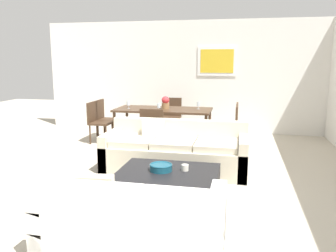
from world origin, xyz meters
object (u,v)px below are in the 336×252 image
wine_glass_left_near (128,103)px  dining_chair_left_far (105,116)px  dining_chair_left_near (97,119)px  wine_glass_right_far (198,104)px  centerpiece_vase (166,103)px  candle_jar (185,168)px  dining_chair_right_near (230,125)px  sofa_beige (175,152)px  dining_table (163,112)px  dining_chair_right_far (231,121)px  decorative_bowl (161,167)px  wine_glass_foot (159,106)px  dining_chair_head (171,114)px  wine_glass_head (167,102)px  coffee_table (167,186)px  loveseat_white (133,223)px  dining_chair_foot (153,128)px

wine_glass_left_near → dining_chair_left_far: bearing=154.9°
dining_chair_left_near → wine_glass_left_near: bearing=7.8°
dining_chair_left_near → wine_glass_right_far: size_ratio=5.60×
dining_chair_left_far → centerpiece_vase: bearing=-8.5°
candle_jar → wine_glass_right_far: (-0.21, 2.98, 0.44)m
candle_jar → dining_chair_right_near: dining_chair_right_near is taller
dining_chair_left_far → centerpiece_vase: size_ratio=3.29×
sofa_beige → dining_table: bearing=108.8°
sofa_beige → candle_jar: size_ratio=25.47×
dining_chair_right_far → wine_glass_left_near: (-2.14, -0.32, 0.36)m
decorative_bowl → dining_chair_right_far: 3.24m
sofa_beige → dining_chair_left_far: 2.79m
candle_jar → sofa_beige: bearing=107.0°
dining_table → dining_chair_right_far: size_ratio=2.28×
dining_chair_right_far → wine_glass_right_far: wine_glass_right_far is taller
dining_chair_left_near → centerpiece_vase: bearing=7.6°
sofa_beige → wine_glass_foot: 1.56m
centerpiece_vase → wine_glass_right_far: bearing=10.6°
dining_chair_head → wine_glass_head: wine_glass_head is taller
dining_chair_right_near → wine_glass_left_near: size_ratio=5.29×
coffee_table → wine_glass_right_far: 3.16m
candle_jar → centerpiece_vase: 3.02m
loveseat_white → dining_chair_right_far: dining_chair_right_far is taller
dining_chair_left_far → dining_chair_head: bearing=25.0°
wine_glass_foot → sofa_beige: bearing=-66.1°
sofa_beige → dining_chair_foot: bearing=124.4°
decorative_bowl → dining_chair_foot: (-0.64, 2.07, 0.08)m
decorative_bowl → wine_glass_foot: (-0.64, 2.54, 0.44)m
dining_chair_left_far → dining_chair_foot: bearing=-37.2°
dining_chair_left_near → candle_jar: bearing=-48.6°
wine_glass_head → wine_glass_left_near: bearing=-144.8°
loveseat_white → coffee_table: loveseat_white is taller
dining_chair_left_far → wine_glass_right_far: wine_glass_right_far is taller
loveseat_white → dining_chair_right_far: size_ratio=1.86×
coffee_table → dining_chair_right_far: size_ratio=1.43×
dining_chair_right_near → wine_glass_foot: wine_glass_foot is taller
dining_table → wine_glass_right_far: wine_glass_right_far is taller
dining_chair_left_far → centerpiece_vase: (1.46, -0.22, 0.38)m
loveseat_white → candle_jar: bearing=79.0°
wine_glass_left_near → dining_chair_right_near: bearing=-2.5°
wine_glass_foot → dining_chair_right_near: bearing=7.8°
sofa_beige → dining_chair_head: bearing=102.8°
dining_chair_head → wine_glass_foot: bearing=-90.0°
coffee_table → candle_jar: 0.33m
loveseat_white → wine_glass_left_near: wine_glass_left_near is taller
centerpiece_vase → wine_glass_head: bearing=97.2°
dining_chair_foot → dining_chair_head: bearing=90.0°
sofa_beige → coffee_table: size_ratio=1.80×
dining_chair_head → dining_chair_right_far: bearing=-25.0°
loveseat_white → candle_jar: size_ratio=18.28×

